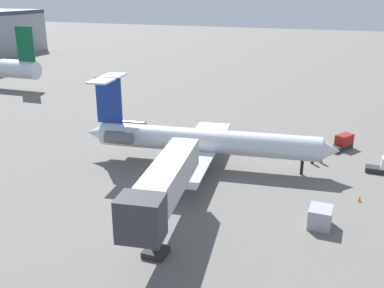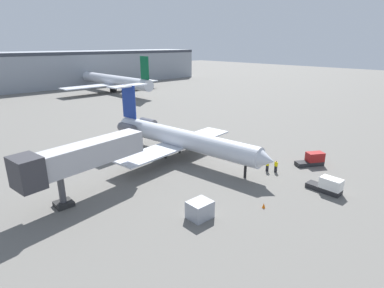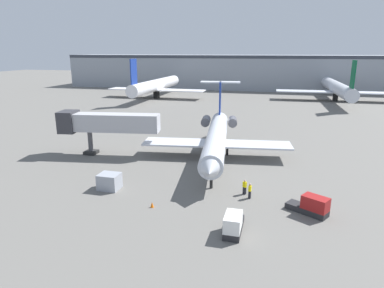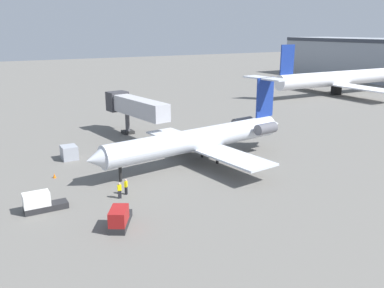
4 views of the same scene
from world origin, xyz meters
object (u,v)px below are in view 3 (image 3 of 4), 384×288
object	(u,v)px
baggage_tug_trailing	(311,206)
jet_bridge	(103,123)
ground_crew_marshaller	(245,187)
parked_airliner_west_mid	(337,88)
traffic_cone_near	(152,205)
parked_airliner_west_end	(156,86)
baggage_tug_lead	(233,224)
regional_jet	(217,136)
cargo_container_uld	(109,181)
ground_crew_loader	(250,191)

from	to	relation	value
baggage_tug_trailing	jet_bridge	bearing A→B (deg)	155.85
ground_crew_marshaller	parked_airliner_west_mid	xyz separation A→B (m)	(20.89, 79.16, 3.26)
ground_crew_marshaller	jet_bridge	bearing A→B (deg)	156.11
traffic_cone_near	parked_airliner_west_end	size ratio (longest dim) A/B	0.01
ground_crew_marshaller	baggage_tug_lead	xyz separation A→B (m)	(-0.15, -8.49, -0.02)
regional_jet	traffic_cone_near	xyz separation A→B (m)	(-3.35, -18.11, -2.96)
regional_jet	baggage_tug_trailing	distance (m)	19.99
regional_jet	parked_airliner_west_end	bearing A→B (deg)	117.51
ground_crew_marshaller	cargo_container_uld	distance (m)	15.29
regional_jet	baggage_tug_trailing	xyz separation A→B (m)	(12.10, -15.73, -2.40)
baggage_tug_trailing	cargo_container_uld	world-z (taller)	baggage_tug_trailing
baggage_tug_lead	parked_airliner_west_mid	xyz separation A→B (m)	(21.05, 87.65, 3.28)
cargo_container_uld	traffic_cone_near	distance (m)	7.21
ground_crew_loader	parked_airliner_west_mid	xyz separation A→B (m)	(20.25, 80.10, 3.26)
regional_jet	baggage_tug_lead	world-z (taller)	regional_jet
jet_bridge	parked_airliner_west_end	bearing A→B (deg)	102.78
baggage_tug_lead	parked_airliner_west_end	distance (m)	88.21
regional_jet	parked_airliner_west_end	world-z (taller)	parked_airliner_west_end
traffic_cone_near	parked_airliner_west_end	bearing A→B (deg)	109.58
baggage_tug_trailing	parked_airliner_west_mid	xyz separation A→B (m)	(14.18, 82.29, 3.28)
ground_crew_marshaller	baggage_tug_lead	distance (m)	8.49
jet_bridge	traffic_cone_near	bearing A→B (deg)	-48.74
cargo_container_uld	parked_airliner_west_end	size ratio (longest dim) A/B	0.06
ground_crew_loader	baggage_tug_trailing	distance (m)	6.45
traffic_cone_near	parked_airliner_west_mid	size ratio (longest dim) A/B	0.01
baggage_tug_trailing	traffic_cone_near	xyz separation A→B (m)	(-15.45, -2.38, -0.56)
regional_jet	traffic_cone_near	bearing A→B (deg)	-100.49
jet_bridge	baggage_tug_lead	distance (m)	28.95
regional_jet	baggage_tug_lead	bearing A→B (deg)	-76.06
cargo_container_uld	parked_airliner_west_mid	world-z (taller)	parked_airliner_west_mid
parked_airliner_west_end	cargo_container_uld	bearing A→B (deg)	-74.07
baggage_tug_trailing	cargo_container_uld	xyz separation A→B (m)	(-21.83, 0.91, 0.07)
ground_crew_marshaller	parked_airliner_west_mid	distance (m)	81.94
ground_crew_marshaller	cargo_container_uld	world-z (taller)	cargo_container_uld
parked_airliner_west_mid	parked_airliner_west_end	bearing A→B (deg)	-172.77
parked_airliner_west_end	parked_airliner_west_mid	xyz separation A→B (m)	(57.17, 7.25, -0.06)
ground_crew_marshaller	parked_airliner_west_end	world-z (taller)	parked_airliner_west_end
ground_crew_loader	cargo_container_uld	xyz separation A→B (m)	(-15.77, -1.28, 0.05)
baggage_tug_lead	regional_jet	bearing A→B (deg)	103.94
ground_crew_marshaller	ground_crew_loader	size ratio (longest dim) A/B	1.00
regional_jet	cargo_container_uld	world-z (taller)	regional_jet
cargo_container_uld	parked_airliner_west_mid	distance (m)	89.05
parked_airliner_west_end	traffic_cone_near	bearing A→B (deg)	-70.42
traffic_cone_near	cargo_container_uld	bearing A→B (deg)	152.74
cargo_container_uld	baggage_tug_trailing	bearing A→B (deg)	-2.38
ground_crew_marshaller	traffic_cone_near	size ratio (longest dim) A/B	3.07
jet_bridge	cargo_container_uld	world-z (taller)	jet_bridge
baggage_tug_lead	parked_airliner_west_mid	distance (m)	90.20
ground_crew_marshaller	cargo_container_uld	bearing A→B (deg)	-171.65
regional_jet	ground_crew_marshaller	size ratio (longest dim) A/B	17.90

